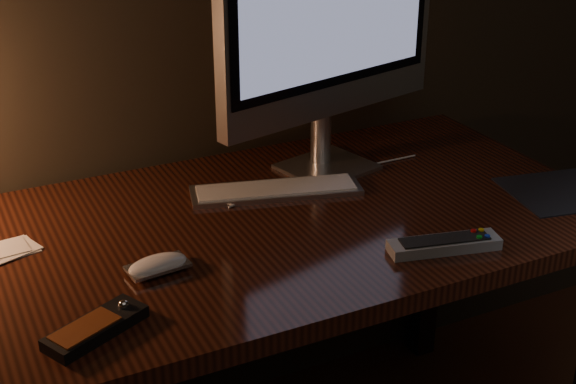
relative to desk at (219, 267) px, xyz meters
name	(u,v)px	position (x,y,z in m)	size (l,w,h in m)	color
desk	(219,267)	(0.00, 0.00, 0.00)	(1.60, 0.75, 0.75)	#38170C
monitor	(332,10)	(0.32, 0.10, 0.50)	(0.59, 0.22, 0.63)	silver
keyboard	(276,190)	(0.16, 0.04, 0.14)	(0.38, 0.10, 0.01)	silver
mousepad	(567,191)	(0.74, -0.24, 0.13)	(0.26, 0.21, 0.00)	black
mouse	(158,267)	(-0.18, -0.18, 0.14)	(0.11, 0.06, 0.02)	white
media_remote	(96,327)	(-0.33, -0.32, 0.14)	(0.18, 0.13, 0.03)	black
tv_remote	(444,244)	(0.33, -0.34, 0.14)	(0.22, 0.10, 0.03)	gray
papers	(4,251)	(-0.43, 0.02, 0.13)	(0.12, 0.08, 0.01)	white
cable	(326,178)	(0.29, 0.06, 0.13)	(0.00, 0.00, 0.52)	white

